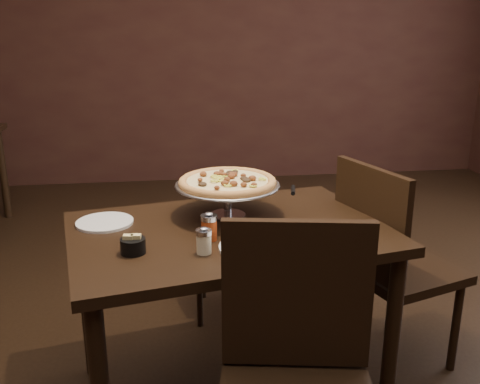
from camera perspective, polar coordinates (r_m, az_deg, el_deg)
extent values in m
cube|color=#321713|center=(5.38, -4.80, 15.94)|extent=(6.00, 0.02, 2.80)
cube|color=black|center=(2.11, -1.17, -4.42)|extent=(1.36, 1.04, 0.04)
cylinder|color=black|center=(2.23, 15.88, -14.85)|extent=(0.06, 0.06, 0.72)
cylinder|color=black|center=(2.50, -15.99, -11.14)|extent=(0.06, 0.06, 0.72)
cylinder|color=black|center=(2.74, 7.70, -7.88)|extent=(0.06, 0.06, 0.72)
cylinder|color=black|center=(4.76, -23.94, 1.74)|extent=(0.06, 0.06, 0.73)
cylinder|color=#B6B6BD|center=(2.23, -1.33, -2.47)|extent=(0.15, 0.15, 0.01)
cylinder|color=#B6B6BD|center=(2.21, -1.34, -0.94)|extent=(0.03, 0.03, 0.12)
cylinder|color=#B6B6BD|center=(2.19, -1.35, 0.58)|extent=(0.11, 0.11, 0.01)
cylinder|color=#ACADB2|center=(2.19, -1.35, 0.74)|extent=(0.42, 0.42, 0.01)
torus|color=#ACADB2|center=(2.19, -1.35, 0.76)|extent=(0.43, 0.43, 0.01)
cylinder|color=#A56731|center=(2.19, -1.35, 0.98)|extent=(0.39, 0.39, 0.01)
torus|color=#A56731|center=(2.19, -1.35, 1.08)|extent=(0.40, 0.40, 0.03)
cylinder|color=#E1C77B|center=(2.19, -1.35, 1.22)|extent=(0.33, 0.33, 0.01)
cylinder|color=beige|center=(1.87, -3.87, -5.53)|extent=(0.05, 0.05, 0.07)
cylinder|color=#B6B6BD|center=(1.85, -3.89, -4.30)|extent=(0.06, 0.06, 0.02)
ellipsoid|color=#B6B6BD|center=(1.85, -3.90, -3.90)|extent=(0.03, 0.03, 0.01)
cylinder|color=maroon|center=(1.98, -3.31, -4.06)|extent=(0.06, 0.06, 0.08)
cylinder|color=#B6B6BD|center=(1.96, -3.34, -2.75)|extent=(0.06, 0.06, 0.02)
ellipsoid|color=#B6B6BD|center=(1.96, -3.34, -2.32)|extent=(0.03, 0.03, 0.01)
cylinder|color=black|center=(1.90, -11.34, -5.65)|extent=(0.09, 0.09, 0.05)
cube|color=#CFBC77|center=(1.90, -11.81, -5.32)|extent=(0.04, 0.03, 0.06)
cube|color=#CFBC77|center=(1.90, -11.01, -5.30)|extent=(0.04, 0.03, 0.06)
cube|color=white|center=(2.03, 9.73, -4.67)|extent=(0.19, 0.19, 0.02)
cylinder|color=silver|center=(2.21, -14.23, -3.16)|extent=(0.23, 0.23, 0.01)
cylinder|color=silver|center=(1.91, 1.76, -5.93)|extent=(0.27, 0.27, 0.01)
cone|color=#B6B6BD|center=(2.11, 5.68, 0.11)|extent=(0.12, 0.12, 0.00)
cylinder|color=black|center=(2.11, 5.68, 0.18)|extent=(0.04, 0.11, 0.02)
cube|color=black|center=(2.89, -1.10, -5.62)|extent=(0.43, 0.43, 0.04)
cube|color=black|center=(2.64, -1.15, -2.47)|extent=(0.39, 0.08, 0.41)
cylinder|color=black|center=(3.12, 1.86, -8.00)|extent=(0.03, 0.03, 0.38)
cylinder|color=black|center=(3.12, -3.97, -8.01)|extent=(0.03, 0.03, 0.38)
cylinder|color=black|center=(2.84, 2.13, -10.71)|extent=(0.03, 0.03, 0.38)
cylinder|color=black|center=(2.84, -4.33, -10.72)|extent=(0.03, 0.03, 0.38)
cube|color=black|center=(1.66, 6.08, -10.82)|extent=(0.46, 0.11, 0.48)
cube|color=black|center=(2.56, 16.79, -7.97)|extent=(0.57, 0.57, 0.04)
cube|color=black|center=(2.33, 13.64, -3.06)|extent=(0.17, 0.44, 0.47)
cylinder|color=black|center=(2.68, 22.01, -13.18)|extent=(0.04, 0.04, 0.44)
cylinder|color=black|center=(2.89, 16.63, -10.20)|extent=(0.04, 0.04, 0.44)
cylinder|color=black|center=(2.44, 15.98, -15.63)|extent=(0.04, 0.04, 0.44)
cylinder|color=black|center=(2.68, 10.70, -12.07)|extent=(0.04, 0.04, 0.44)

